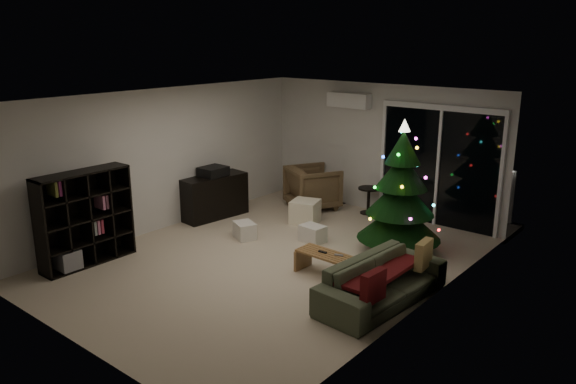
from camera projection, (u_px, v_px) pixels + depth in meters
The scene contains 18 objects.
room at pixel (350, 183), 9.28m from camera, with size 6.50×7.51×2.60m.
bookshelf at pixel (79, 216), 8.52m from camera, with size 0.36×1.44×1.44m, color black, non-canonical shape.
media_cabinet at pixel (214, 196), 10.68m from camera, with size 0.49×1.30×0.81m, color black.
stereo at pixel (213, 171), 10.55m from camera, with size 0.41×0.49×0.17m, color black.
armchair at pixel (313, 187), 11.23m from camera, with size 0.91×0.94×0.85m, color brown.
ottoman at pixel (305, 212), 10.39m from camera, with size 0.48×0.48×0.43m, color white.
cardboard_box_a at pixel (245, 230), 9.62m from camera, with size 0.39×0.30×0.28m, color silver.
cardboard_box_b at pixel (313, 233), 9.47m from camera, with size 0.40×0.30×0.28m, color silver.
side_table at pixel (368, 201), 10.93m from camera, with size 0.42×0.42×0.52m, color black.
floor_lamp at pixel (345, 160), 11.51m from camera, with size 0.29×0.29×1.81m, color black.
sofa at pixel (382, 281), 7.28m from camera, with size 1.98×0.77×0.58m, color #4B543C.
sofa_throw at pixel (376, 270), 7.30m from camera, with size 0.62×1.43×0.05m, color #4A0E07.
cushion_a at pixel (424, 254), 7.55m from camera, with size 0.11×0.38×0.38m, color #A68747.
cushion_b at pixel (373, 287), 6.58m from camera, with size 0.11×0.38×0.38m, color #4A0E07.
coffee_table at pixel (331, 266), 8.06m from camera, with size 1.08×0.38×0.34m, color olive, non-canonical shape.
remote_a at pixel (323, 252), 8.10m from camera, with size 0.13×0.04×0.02m, color black.
remote_b at pixel (339, 255), 7.98m from camera, with size 0.13×0.04×0.02m, color slate.
christmas_tree at pixel (401, 188), 8.74m from camera, with size 1.33×1.33×2.14m, color #0C370E.
Camera 1 is at (5.37, -6.09, 3.37)m, focal length 35.00 mm.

